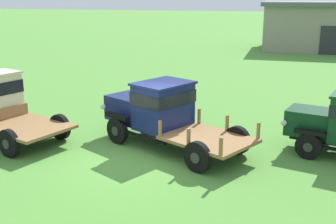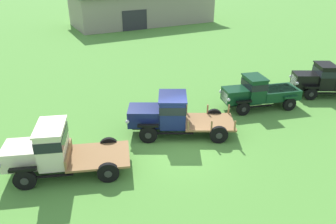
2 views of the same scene
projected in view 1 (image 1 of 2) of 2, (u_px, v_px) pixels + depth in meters
The scene contains 2 objects.
ground_plane at pixel (138, 158), 13.13m from camera, with size 240.00×240.00×0.00m, color #518E38.
vintage_truck_midrow_center at pixel (160, 111), 14.13m from camera, with size 5.76×4.18×2.16m.
Camera 1 is at (4.24, -11.53, 4.93)m, focal length 45.00 mm.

